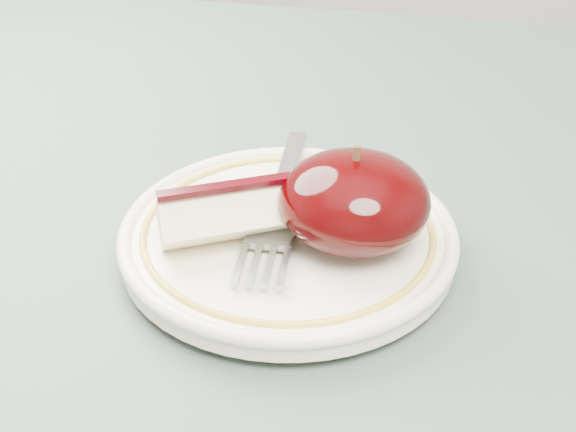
% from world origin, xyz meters
% --- Properties ---
extents(table, '(0.90, 0.90, 0.75)m').
position_xyz_m(table, '(0.00, 0.00, 0.66)').
color(table, brown).
rests_on(table, ground).
extents(plate, '(0.20, 0.20, 0.02)m').
position_xyz_m(plate, '(0.07, 0.01, 0.76)').
color(plate, white).
rests_on(plate, table).
extents(apple_half, '(0.08, 0.08, 0.06)m').
position_xyz_m(apple_half, '(0.10, 0.01, 0.79)').
color(apple_half, black).
rests_on(apple_half, plate).
extents(apple_wedge, '(0.09, 0.07, 0.04)m').
position_xyz_m(apple_wedge, '(0.04, -0.00, 0.79)').
color(apple_wedge, beige).
rests_on(apple_wedge, plate).
extents(fork, '(0.03, 0.17, 0.00)m').
position_xyz_m(fork, '(0.06, 0.03, 0.77)').
color(fork, gray).
rests_on(fork, plate).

